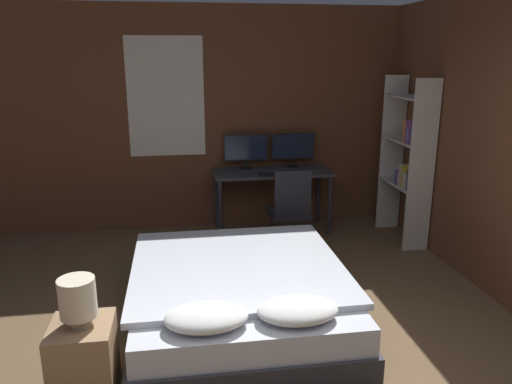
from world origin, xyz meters
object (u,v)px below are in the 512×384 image
object	(u,v)px
bed	(239,296)
nightstand	(84,361)
desk	(272,179)
computer_mouse	(299,172)
monitor_right	(293,148)
bedside_lamp	(77,298)
keyboard	(275,174)
bookshelf	(410,156)
office_chair	(289,219)
monitor_left	(246,149)

from	to	relation	value
bed	nightstand	size ratio (longest dim) A/B	3.86
desk	computer_mouse	distance (m)	0.37
computer_mouse	monitor_right	bearing A→B (deg)	89.05
nightstand	desk	size ratio (longest dim) A/B	0.36
bed	desk	bearing A→B (deg)	72.62
bed	nightstand	distance (m)	1.31
bedside_lamp	keyboard	distance (m)	3.23
bed	keyboard	xyz separation A→B (m)	(0.67, 1.96, 0.53)
bedside_lamp	bookshelf	world-z (taller)	bookshelf
desk	office_chair	bearing A→B (deg)	-84.89
bookshelf	nightstand	bearing A→B (deg)	-144.24
keyboard	office_chair	size ratio (longest dim) A/B	0.42
desk	bookshelf	xyz separation A→B (m)	(1.47, -0.58, 0.36)
bedside_lamp	nightstand	bearing A→B (deg)	180.00
nightstand	office_chair	distance (m)	2.86
monitor_right	monitor_left	bearing A→B (deg)	180.00
desk	office_chair	distance (m)	0.75
desk	computer_mouse	xyz separation A→B (m)	(0.29, -0.19, 0.12)
computer_mouse	desk	bearing A→B (deg)	146.31
nightstand	bedside_lamp	world-z (taller)	bedside_lamp
nightstand	keyboard	xyz separation A→B (m)	(1.76, 2.71, 0.51)
bed	desk	distance (m)	2.29
bedside_lamp	office_chair	distance (m)	2.88
monitor_right	bookshelf	bearing A→B (deg)	-33.30
office_chair	monitor_left	bearing A→B (deg)	111.90
keyboard	office_chair	bearing A→B (deg)	-82.94
desk	computer_mouse	bearing A→B (deg)	-33.69
bed	office_chair	bearing A→B (deg)	63.27
nightstand	computer_mouse	bearing A→B (deg)	52.92
monitor_left	keyboard	world-z (taller)	monitor_left
monitor_left	office_chair	xyz separation A→B (m)	(0.36, -0.89, -0.63)
bed	bedside_lamp	xyz separation A→B (m)	(-1.08, -0.74, 0.46)
bedside_lamp	computer_mouse	distance (m)	3.39
keyboard	computer_mouse	bearing A→B (deg)	0.00
bed	bookshelf	distance (m)	2.77
bookshelf	bedside_lamp	bearing A→B (deg)	-144.24
desk	nightstand	bearing A→B (deg)	-121.21
desk	bookshelf	size ratio (longest dim) A/B	0.75
bed	monitor_right	world-z (taller)	monitor_right
monitor_left	monitor_right	distance (m)	0.59
bed	monitor_left	xyz separation A→B (m)	(0.38, 2.35, 0.76)
monitor_left	monitor_right	bearing A→B (deg)	0.00
bed	bedside_lamp	size ratio (longest dim) A/B	6.39
monitor_right	computer_mouse	world-z (taller)	monitor_right
desk	keyboard	distance (m)	0.22
nightstand	monitor_right	distance (m)	3.79
nightstand	computer_mouse	world-z (taller)	computer_mouse
bookshelf	monitor_right	bearing A→B (deg)	146.70
computer_mouse	bookshelf	distance (m)	1.26
monitor_right	office_chair	size ratio (longest dim) A/B	0.57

